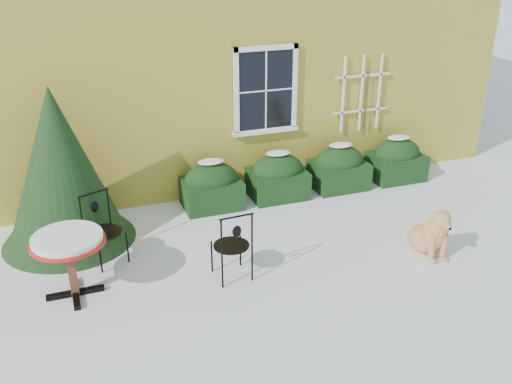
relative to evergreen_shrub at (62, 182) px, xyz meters
name	(u,v)px	position (x,y,z in m)	size (l,w,h in m)	color
ground	(279,273)	(2.84, -2.12, -1.04)	(80.00, 80.00, 0.00)	white
house	(167,0)	(2.84, 4.88, 2.18)	(12.40, 8.40, 6.40)	gold
hedge_row	(309,172)	(4.49, 0.43, -0.63)	(4.95, 0.80, 0.91)	black
evergreen_shrub	(62,182)	(0.00, 0.00, 0.00)	(2.12, 2.12, 2.57)	black
bistro_table	(68,246)	(-0.03, -1.67, -0.26)	(1.01, 1.01, 0.93)	black
patio_chair_near	(233,245)	(2.17, -1.99, -0.49)	(0.52, 0.52, 1.09)	black
patio_chair_far	(103,229)	(0.49, -0.86, -0.49)	(0.63, 0.63, 1.09)	black
dog	(432,234)	(5.28, -2.40, -0.69)	(0.60, 0.96, 0.87)	tan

